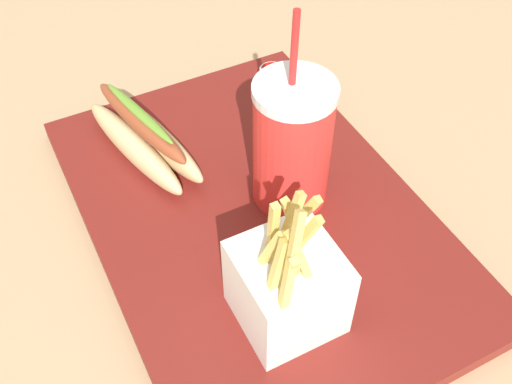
# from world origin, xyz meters

# --- Properties ---
(ground_plane) EXTENTS (2.40, 2.40, 0.02)m
(ground_plane) POSITION_xyz_m (0.00, 0.00, -0.01)
(ground_plane) COLOR tan
(food_tray) EXTENTS (0.49, 0.34, 0.02)m
(food_tray) POSITION_xyz_m (0.00, 0.00, 0.01)
(food_tray) COLOR maroon
(food_tray) RESTS_ON ground_plane
(soda_cup) EXTENTS (0.08, 0.08, 0.22)m
(soda_cup) POSITION_xyz_m (0.01, -0.04, 0.09)
(soda_cup) COLOR red
(soda_cup) RESTS_ON food_tray
(fries_basket) EXTENTS (0.09, 0.09, 0.16)m
(fries_basket) POSITION_xyz_m (-0.13, 0.03, 0.07)
(fries_basket) COLOR white
(fries_basket) RESTS_ON food_tray
(hot_dog_1) EXTENTS (0.20, 0.10, 0.07)m
(hot_dog_1) POSITION_xyz_m (0.14, 0.07, 0.05)
(hot_dog_1) COLOR #E5C689
(hot_dog_1) RESTS_ON food_tray
(ketchup_cup_1) EXTENTS (0.04, 0.04, 0.02)m
(ketchup_cup_1) POSITION_xyz_m (0.07, -0.09, 0.03)
(ketchup_cup_1) COLOR white
(ketchup_cup_1) RESTS_ON food_tray
(ketchup_cup_2) EXTENTS (0.03, 0.03, 0.02)m
(ketchup_cup_2) POSITION_xyz_m (0.19, -0.12, 0.03)
(ketchup_cup_2) COLOR white
(ketchup_cup_2) RESTS_ON food_tray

